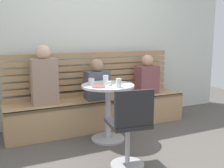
{
  "coord_description": "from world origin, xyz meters",
  "views": [
    {
      "loc": [
        -1.49,
        -2.41,
        1.37
      ],
      "look_at": [
        -0.05,
        0.66,
        0.75
      ],
      "focal_mm": 43.21,
      "sensor_mm": 36.0,
      "label": 1
    }
  ],
  "objects": [
    {
      "name": "booth_backrest",
      "position": [
        0.0,
        1.44,
        0.78
      ],
      "size": [
        2.65,
        0.04,
        0.67
      ],
      "color": "#A68157",
      "rests_on": "booth_bench"
    },
    {
      "name": "ground",
      "position": [
        0.0,
        0.0,
        0.0
      ],
      "size": [
        8.0,
        8.0,
        0.0
      ],
      "primitive_type": "plane",
      "color": "#514C47"
    },
    {
      "name": "person_child_left",
      "position": [
        0.85,
        1.22,
        0.71
      ],
      "size": [
        0.34,
        0.22,
        0.62
      ],
      "color": "brown",
      "rests_on": "booth_bench"
    },
    {
      "name": "cafe_table",
      "position": [
        -0.09,
        0.69,
        0.52
      ],
      "size": [
        0.68,
        0.68,
        0.74
      ],
      "color": "#ADADB2",
      "rests_on": "ground"
    },
    {
      "name": "person_adult",
      "position": [
        -0.79,
        1.21,
        0.8
      ],
      "size": [
        0.34,
        0.22,
        0.8
      ],
      "color": "#9E7F6B",
      "rests_on": "booth_bench"
    },
    {
      "name": "person_child_middle",
      "position": [
        -0.04,
        1.17,
        0.7
      ],
      "size": [
        0.34,
        0.22,
        0.59
      ],
      "color": "#4C515B",
      "rests_on": "booth_bench"
    },
    {
      "name": "cup_glass_tall",
      "position": [
        -0.11,
        0.71,
        0.8
      ],
      "size": [
        0.07,
        0.07,
        0.12
      ],
      "primitive_type": "cylinder",
      "color": "silver",
      "rests_on": "cafe_table"
    },
    {
      "name": "cup_glass_short",
      "position": [
        -0.27,
        0.8,
        0.78
      ],
      "size": [
        0.08,
        0.08,
        0.08
      ],
      "primitive_type": "cylinder",
      "color": "silver",
      "rests_on": "cafe_table"
    },
    {
      "name": "cup_espresso_small",
      "position": [
        -0.1,
        0.63,
        0.77
      ],
      "size": [
        0.06,
        0.06,
        0.05
      ],
      "primitive_type": "cylinder",
      "color": "silver",
      "rests_on": "cafe_table"
    },
    {
      "name": "plate_small",
      "position": [
        -0.26,
        0.59,
        0.75
      ],
      "size": [
        0.17,
        0.17,
        0.01
      ],
      "primitive_type": "cylinder",
      "color": "#DB4C42",
      "rests_on": "cafe_table"
    },
    {
      "name": "white_chair",
      "position": [
        -0.22,
        -0.13,
        0.46
      ],
      "size": [
        0.45,
        0.45,
        0.85
      ],
      "color": "#ADADB2",
      "rests_on": "ground"
    },
    {
      "name": "cup_water_clear",
      "position": [
        -0.05,
        0.46,
        0.8
      ],
      "size": [
        0.07,
        0.07,
        0.11
      ],
      "primitive_type": "cylinder",
      "color": "white",
      "rests_on": "cafe_table"
    },
    {
      "name": "back_wall",
      "position": [
        0.0,
        1.64,
        1.45
      ],
      "size": [
        5.2,
        0.1,
        2.9
      ],
      "primitive_type": "cube",
      "color": "silver",
      "rests_on": "ground"
    },
    {
      "name": "booth_bench",
      "position": [
        0.0,
        1.2,
        0.22
      ],
      "size": [
        2.7,
        0.52,
        0.44
      ],
      "color": "tan",
      "rests_on": "ground"
    }
  ]
}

